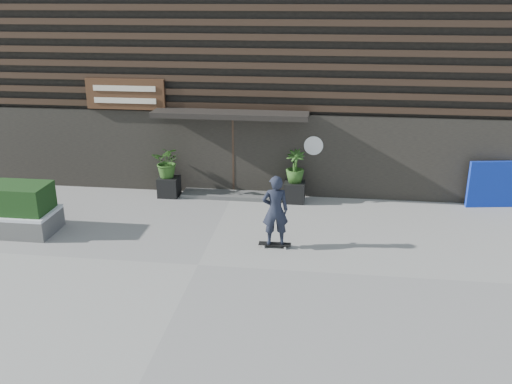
# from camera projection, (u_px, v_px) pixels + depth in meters

# --- Properties ---
(ground) EXTENTS (80.00, 80.00, 0.00)m
(ground) POSITION_uv_depth(u_px,v_px,m) (198.00, 265.00, 12.59)
(ground) COLOR gray
(ground) RESTS_ON ground
(entrance_step) EXTENTS (3.00, 0.80, 0.12)m
(entrance_step) POSITION_uv_depth(u_px,v_px,m) (232.00, 194.00, 16.87)
(entrance_step) COLOR #4B4B48
(entrance_step) RESTS_ON ground
(planter_pot_left) EXTENTS (0.60, 0.60, 0.60)m
(planter_pot_left) POSITION_uv_depth(u_px,v_px,m) (169.00, 186.00, 16.84)
(planter_pot_left) COLOR black
(planter_pot_left) RESTS_ON ground
(bamboo_left) EXTENTS (0.86, 0.75, 0.96)m
(bamboo_left) POSITION_uv_depth(u_px,v_px,m) (168.00, 162.00, 16.58)
(bamboo_left) COLOR #2D591E
(bamboo_left) RESTS_ON planter_pot_left
(planter_pot_right) EXTENTS (0.60, 0.60, 0.60)m
(planter_pot_right) POSITION_uv_depth(u_px,v_px,m) (294.00, 192.00, 16.38)
(planter_pot_right) COLOR black
(planter_pot_right) RESTS_ON ground
(bamboo_right) EXTENTS (0.54, 0.54, 0.96)m
(bamboo_right) POSITION_uv_depth(u_px,v_px,m) (295.00, 167.00, 16.12)
(bamboo_right) COLOR #2D591E
(bamboo_right) RESTS_ON planter_pot_right
(blue_tarp) EXTENTS (1.45, 0.36, 1.36)m
(blue_tarp) POSITION_uv_depth(u_px,v_px,m) (493.00, 184.00, 15.85)
(blue_tarp) COLOR #0D27AB
(blue_tarp) RESTS_ON ground
(building) EXTENTS (18.00, 11.00, 8.00)m
(building) POSITION_uv_depth(u_px,v_px,m) (255.00, 46.00, 20.57)
(building) COLOR black
(building) RESTS_ON ground
(skateboarder) EXTENTS (0.78, 0.52, 1.82)m
(skateboarder) POSITION_uv_depth(u_px,v_px,m) (275.00, 211.00, 13.17)
(skateboarder) COLOR black
(skateboarder) RESTS_ON ground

